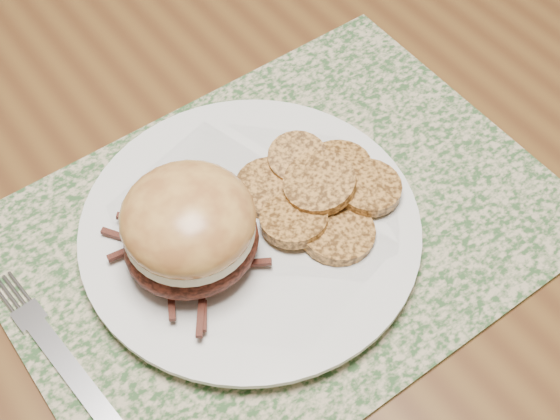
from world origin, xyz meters
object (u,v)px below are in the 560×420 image
object	(u,v)px
pork_sandwich	(189,228)
fork	(62,359)
dining_table	(105,319)
dinner_plate	(250,230)

from	to	relation	value
pork_sandwich	fork	distance (m)	0.13
dining_table	pork_sandwich	size ratio (longest dim) A/B	13.69
dining_table	fork	world-z (taller)	fork
dining_table	fork	xyz separation A→B (m)	(-0.05, -0.06, 0.09)
dinner_plate	pork_sandwich	bearing A→B (deg)	178.29
dining_table	dinner_plate	distance (m)	0.16
fork	pork_sandwich	bearing A→B (deg)	0.04
dining_table	dinner_plate	xyz separation A→B (m)	(0.12, -0.05, 0.09)
fork	dinner_plate	bearing A→B (deg)	-1.86
dinner_plate	pork_sandwich	distance (m)	0.07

